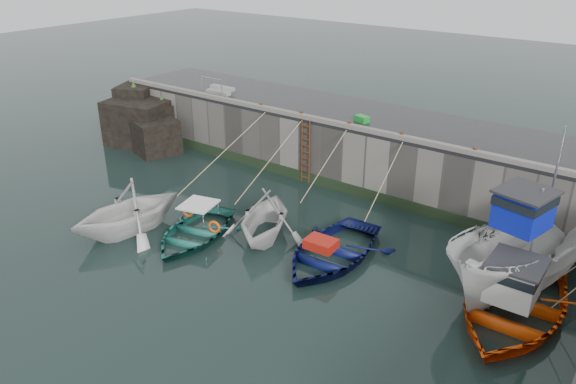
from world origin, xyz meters
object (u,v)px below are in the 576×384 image
Objects in this scene: boat_near_blue at (194,237)px; fish_crate at (362,119)px; ladder at (305,152)px; boat_far_white at (522,258)px; boat_near_navy at (331,258)px; bollard_a at (261,106)px; bollard_d at (402,135)px; bollard_b at (301,114)px; boat_near_white at (130,230)px; bollard_c at (350,124)px; boat_near_blacktrim at (265,235)px; boat_far_orange at (513,303)px; bollard_e at (475,151)px.

boat_near_blue is 9.69m from fish_crate.
ladder is 0.39× the size of boat_far_white.
boat_near_navy is 6.70m from boat_far_white.
boat_near_navy is 19.32× the size of bollard_a.
bollard_d is at bearing -5.41° from fish_crate.
boat_far_white is 12.41m from bollard_b.
bollard_b is (2.42, 8.83, 3.30)m from boat_near_white.
boat_near_blue is 16.74× the size of bollard_c.
fish_crate is 1.07m from bollard_c.
boat_near_blacktrim is (1.83, -5.49, -1.59)m from ladder.
boat_near_blue is at bearing -89.00° from bollard_b.
bollard_d reaches higher than boat_near_blacktrim.
fish_crate is (2.22, 1.41, 1.71)m from ladder.
bollard_d is (7.72, 8.83, 3.30)m from boat_near_white.
bollard_d is at bearing 163.83° from boat_far_white.
fish_crate reaches higher than ladder.
boat_near_blue is 16.74× the size of bollard_b.
boat_near_blue is 12.13m from boat_far_orange.
boat_near_blue is at bearing -89.29° from fish_crate.
bollard_d is at bearing 58.35° from boat_near_white.
bollard_a reaches higher than boat_near_blacktrim.
boat_near_blacktrim is 9.71m from boat_far_white.
boat_near_navy is 0.67× the size of boat_far_white.
boat_far_white is at bearing -17.04° from bollard_b.
boat_far_orange is 6.90m from bollard_e.
bollard_d is (5.17, 7.65, 3.30)m from boat_near_blue.
boat_far_white reaches higher than boat_near_blue.
boat_near_blue is 8.34m from bollard_b.
bollard_d is (5.30, 0.00, 0.00)m from bollard_b.
boat_near_navy is 8.12× the size of fish_crate.
fish_crate is 2.38× the size of bollard_b.
bollard_c is at bearing 69.41° from boat_near_white.
ladder is at bearing -130.39° from fish_crate.
bollard_b reaches higher than ladder.
ladder reaches higher than boat_near_white.
boat_far_white is at bearing -21.73° from bollard_c.
bollard_b reaches higher than boat_near_navy.
boat_far_orange is 11.56m from fish_crate.
boat_far_orange is (14.42, 3.63, 0.43)m from boat_near_white.
ladder is 7.50m from boat_near_blue.
ladder is at bearing -177.60° from bollard_e.
boat_far_white is at bearing 29.89° from boat_near_white.
boat_near_white is at bearing -172.29° from boat_near_blacktrim.
fish_crate reaches higher than bollard_e.
boat_far_white is 1.83m from boat_far_orange.
fish_crate is 2.38× the size of bollard_a.
boat_near_blacktrim is 15.29× the size of bollard_c.
bollard_d is (-6.40, 3.59, 2.06)m from boat_far_white.
boat_far_white is at bearing -10.20° from fish_crate.
bollard_c reaches higher than boat_near_blacktrim.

